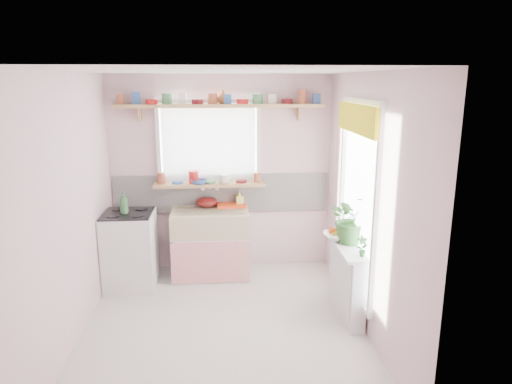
{
  "coord_description": "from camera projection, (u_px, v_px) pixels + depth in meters",
  "views": [
    {
      "loc": [
        0.01,
        -4.16,
        2.42
      ],
      "look_at": [
        0.37,
        0.55,
        1.26
      ],
      "focal_mm": 32.0,
      "sensor_mm": 36.0,
      "label": 1
    }
  ],
  "objects": [
    {
      "name": "sill_cup",
      "position": [
        224.0,
        180.0,
        5.69
      ],
      "size": [
        0.16,
        0.16,
        0.1
      ],
      "primitive_type": "imported",
      "rotation": [
        0.0,
        0.0,
        0.26
      ],
      "color": "beige",
      "rests_on": "windowsill"
    },
    {
      "name": "pine_shelf",
      "position": [
        220.0,
        106.0,
        5.52
      ],
      "size": [
        2.52,
        0.24,
        0.04
      ],
      "primitive_type": "cube",
      "color": "tan",
      "rests_on": "room"
    },
    {
      "name": "cooker_bottle",
      "position": [
        124.0,
        203.0,
        5.26
      ],
      "size": [
        0.13,
        0.13,
        0.26
      ],
      "primitive_type": "imported",
      "rotation": [
        0.0,
        0.0,
        0.39
      ],
      "color": "#38703E",
      "rests_on": "cooker"
    },
    {
      "name": "dish_tray",
      "position": [
        231.0,
        204.0,
        5.85
      ],
      "size": [
        0.38,
        0.29,
        0.04
      ],
      "primitive_type": "cube",
      "rotation": [
        0.0,
        0.0,
        0.08
      ],
      "color": "#F84616",
      "rests_on": "sink_unit"
    },
    {
      "name": "cooker",
      "position": [
        130.0,
        249.0,
        5.43
      ],
      "size": [
        0.58,
        0.58,
        0.93
      ],
      "color": "white",
      "rests_on": "ground"
    },
    {
      "name": "radiator_ledge",
      "position": [
        347.0,
        278.0,
        4.8
      ],
      "size": [
        0.22,
        0.95,
        0.78
      ],
      "color": "white",
      "rests_on": "ground"
    },
    {
      "name": "sink_unit",
      "position": [
        211.0,
        243.0,
        5.74
      ],
      "size": [
        0.95,
        0.65,
        1.11
      ],
      "color": "white",
      "rests_on": "ground"
    },
    {
      "name": "windowsill",
      "position": [
        210.0,
        185.0,
        5.75
      ],
      "size": [
        1.4,
        0.22,
        0.04
      ],
      "primitive_type": "cube",
      "color": "tan",
      "rests_on": "room"
    },
    {
      "name": "herb_pot",
      "position": [
        362.0,
        246.0,
        4.34
      ],
      "size": [
        0.12,
        0.09,
        0.21
      ],
      "primitive_type": "imported",
      "rotation": [
        0.0,
        0.0,
        0.14
      ],
      "color": "#285E25",
      "rests_on": "radiator_ledge"
    },
    {
      "name": "jade_plant",
      "position": [
        351.0,
        219.0,
        4.69
      ],
      "size": [
        0.56,
        0.52,
        0.52
      ],
      "primitive_type": "imported",
      "rotation": [
        0.0,
        0.0,
        0.28
      ],
      "color": "#326428",
      "rests_on": "radiator_ledge"
    },
    {
      "name": "shelf_crockery",
      "position": [
        220.0,
        99.0,
        5.5
      ],
      "size": [
        2.47,
        0.11,
        0.12
      ],
      "color": "#A55133",
      "rests_on": "pine_shelf"
    },
    {
      "name": "fruit",
      "position": [
        338.0,
        231.0,
        4.81
      ],
      "size": [
        0.2,
        0.14,
        0.1
      ],
      "color": "#FF5E15",
      "rests_on": "fruit_bowl"
    },
    {
      "name": "shelf_vase",
      "position": [
        223.0,
        97.0,
        5.56
      ],
      "size": [
        0.16,
        0.16,
        0.16
      ],
      "primitive_type": "imported",
      "rotation": [
        0.0,
        0.0,
        0.04
      ],
      "color": "#A76233",
      "rests_on": "pine_shelf"
    },
    {
      "name": "colander",
      "position": [
        207.0,
        202.0,
        5.8
      ],
      "size": [
        0.32,
        0.32,
        0.13
      ],
      "primitive_type": "ellipsoid",
      "rotation": [
        0.0,
        0.0,
        0.18
      ],
      "color": "#5B100F",
      "rests_on": "sink_unit"
    },
    {
      "name": "room",
      "position": [
        280.0,
        176.0,
        5.15
      ],
      "size": [
        3.2,
        3.2,
        3.2
      ],
      "color": "silver",
      "rests_on": "ground"
    },
    {
      "name": "sill_bowl",
      "position": [
        199.0,
        182.0,
        5.67
      ],
      "size": [
        0.21,
        0.21,
        0.06
      ],
      "primitive_type": "imported",
      "rotation": [
        0.0,
        0.0,
        -0.08
      ],
      "color": "#355FAF",
      "rests_on": "windowsill"
    },
    {
      "name": "sill_crockery",
      "position": [
        208.0,
        179.0,
        5.73
      ],
      "size": [
        1.35,
        0.11,
        0.12
      ],
      "color": "#A55133",
      "rests_on": "windowsill"
    },
    {
      "name": "soap_bottle_sink",
      "position": [
        239.0,
        198.0,
        5.84
      ],
      "size": [
        0.11,
        0.11,
        0.2
      ],
      "primitive_type": "imported",
      "rotation": [
        0.0,
        0.0,
        0.16
      ],
      "color": "#DBDC61",
      "rests_on": "sink_unit"
    },
    {
      "name": "fruit_bowl",
      "position": [
        337.0,
        237.0,
        4.82
      ],
      "size": [
        0.3,
        0.3,
        0.07
      ],
      "primitive_type": "imported",
      "rotation": [
        0.0,
        0.0,
        -0.03
      ],
      "color": "silver",
      "rests_on": "radiator_ledge"
    }
  ]
}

